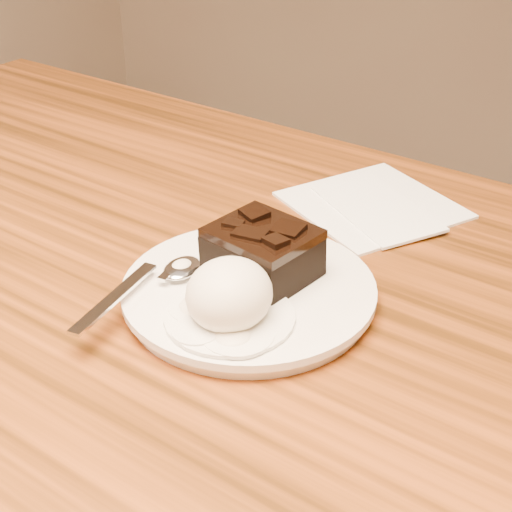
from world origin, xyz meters
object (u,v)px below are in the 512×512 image
Objects in this scene: ice_cream_scoop at (229,294)px; spoon at (182,270)px; brownie at (263,255)px; plate at (249,294)px; napkin at (373,204)px.

spoon is (-0.07, 0.03, -0.02)m from ice_cream_scoop.
brownie is at bearing 104.10° from ice_cream_scoop.
napkin is at bearing 90.02° from plate.
napkin is at bearing 66.33° from spoon.
plate is at bearing -88.99° from brownie.
plate is 1.31× the size of spoon.
spoon reaches higher than plate.
brownie reaches higher than napkin.
ice_cream_scoop is at bearing -75.90° from brownie.
brownie is 1.16× the size of ice_cream_scoop.
brownie is 0.07m from ice_cream_scoop.
plate is 0.03m from brownie.
brownie is 0.50× the size of spoon.
ice_cream_scoop reaches higher than plate.
brownie is 0.07m from spoon.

